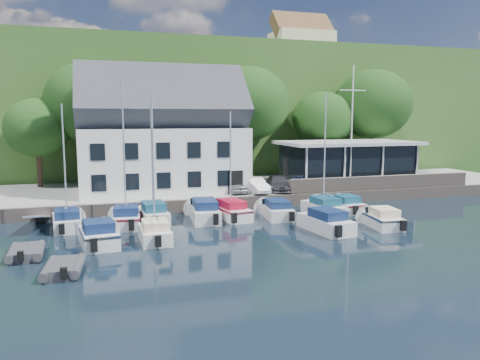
{
  "coord_description": "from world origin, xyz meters",
  "views": [
    {
      "loc": [
        -12.43,
        -24.87,
        7.43
      ],
      "look_at": [
        -2.16,
        9.0,
        2.68
      ],
      "focal_mm": 35.0,
      "sensor_mm": 36.0,
      "label": 1
    }
  ],
  "objects_px": {
    "club_pavilion": "(347,162)",
    "car_dgrey": "(279,183)",
    "boat_r1_7": "(345,203)",
    "boat_r2_1": "(153,174)",
    "boat_r1_5": "(277,208)",
    "car_silver": "(233,185)",
    "boat_r2_4": "(382,217)",
    "boat_r1_1": "(124,162)",
    "boat_r1_2": "(152,157)",
    "boat_r2_3": "(325,220)",
    "car_white": "(255,185)",
    "boat_r1_4": "(230,159)",
    "harbor_building": "(163,141)",
    "boat_r1_6": "(325,159)",
    "boat_r1_0": "(65,167)",
    "boat_r2_0": "(99,233)",
    "dinghy_1": "(63,266)",
    "flagpole": "(352,127)",
    "dinghy_0": "(26,251)",
    "car_blue": "(307,182)",
    "boat_r1_3": "(204,209)"
  },
  "relations": [
    {
      "from": "club_pavilion",
      "to": "car_dgrey",
      "type": "relative_size",
      "value": 2.96
    },
    {
      "from": "boat_r1_7",
      "to": "boat_r2_1",
      "type": "relative_size",
      "value": 0.61
    },
    {
      "from": "boat_r1_5",
      "to": "car_dgrey",
      "type": "bearing_deg",
      "value": 74.54
    },
    {
      "from": "car_silver",
      "to": "boat_r2_4",
      "type": "relative_size",
      "value": 0.75
    },
    {
      "from": "boat_r1_1",
      "to": "boat_r1_5",
      "type": "distance_m",
      "value": 11.58
    },
    {
      "from": "boat_r1_2",
      "to": "boat_r2_3",
      "type": "distance_m",
      "value": 12.63
    },
    {
      "from": "car_white",
      "to": "boat_r1_4",
      "type": "distance_m",
      "value": 6.84
    },
    {
      "from": "harbor_building",
      "to": "car_dgrey",
      "type": "height_order",
      "value": "harbor_building"
    },
    {
      "from": "car_silver",
      "to": "boat_r1_6",
      "type": "relative_size",
      "value": 0.45
    },
    {
      "from": "boat_r1_0",
      "to": "boat_r1_1",
      "type": "bearing_deg",
      "value": -11.64
    },
    {
      "from": "boat_r1_4",
      "to": "boat_r2_0",
      "type": "height_order",
      "value": "boat_r1_4"
    },
    {
      "from": "harbor_building",
      "to": "dinghy_1",
      "type": "distance_m",
      "value": 20.22
    },
    {
      "from": "flagpole",
      "to": "boat_r1_4",
      "type": "bearing_deg",
      "value": -158.26
    },
    {
      "from": "dinghy_0",
      "to": "boat_r2_3",
      "type": "bearing_deg",
      "value": -0.49
    },
    {
      "from": "car_blue",
      "to": "flagpole",
      "type": "distance_m",
      "value": 6.45
    },
    {
      "from": "boat_r1_0",
      "to": "car_silver",
      "type": "bearing_deg",
      "value": 17.46
    },
    {
      "from": "boat_r1_3",
      "to": "boat_r2_4",
      "type": "bearing_deg",
      "value": -22.26
    },
    {
      "from": "car_silver",
      "to": "dinghy_0",
      "type": "height_order",
      "value": "car_silver"
    },
    {
      "from": "car_silver",
      "to": "boat_r1_2",
      "type": "bearing_deg",
      "value": -149.03
    },
    {
      "from": "boat_r1_1",
      "to": "boat_r2_1",
      "type": "bearing_deg",
      "value": -67.01
    },
    {
      "from": "dinghy_0",
      "to": "dinghy_1",
      "type": "bearing_deg",
      "value": -60.38
    },
    {
      "from": "boat_r1_1",
      "to": "boat_r2_3",
      "type": "bearing_deg",
      "value": -16.66
    },
    {
      "from": "boat_r1_5",
      "to": "boat_r2_4",
      "type": "xyz_separation_m",
      "value": [
        5.77,
        -5.0,
        -0.01
      ]
    },
    {
      "from": "car_dgrey",
      "to": "boat_r1_6",
      "type": "height_order",
      "value": "boat_r1_6"
    },
    {
      "from": "boat_r1_2",
      "to": "boat_r1_5",
      "type": "bearing_deg",
      "value": -8.48
    },
    {
      "from": "boat_r1_0",
      "to": "boat_r1_6",
      "type": "xyz_separation_m",
      "value": [
        18.57,
        -0.75,
        0.1
      ]
    },
    {
      "from": "car_dgrey",
      "to": "club_pavilion",
      "type": "bearing_deg",
      "value": 30.18
    },
    {
      "from": "boat_r1_5",
      "to": "boat_r2_1",
      "type": "distance_m",
      "value": 11.03
    },
    {
      "from": "boat_r1_7",
      "to": "dinghy_1",
      "type": "distance_m",
      "value": 22.28
    },
    {
      "from": "harbor_building",
      "to": "boat_r1_2",
      "type": "bearing_deg",
      "value": -102.49
    },
    {
      "from": "car_dgrey",
      "to": "dinghy_1",
      "type": "distance_m",
      "value": 22.65
    },
    {
      "from": "club_pavilion",
      "to": "boat_r2_1",
      "type": "height_order",
      "value": "boat_r2_1"
    },
    {
      "from": "boat_r1_0",
      "to": "boat_r2_0",
      "type": "distance_m",
      "value": 6.29
    },
    {
      "from": "boat_r1_5",
      "to": "boat_r1_0",
      "type": "bearing_deg",
      "value": -175.11
    },
    {
      "from": "club_pavilion",
      "to": "boat_r1_7",
      "type": "distance_m",
      "value": 10.13
    },
    {
      "from": "club_pavilion",
      "to": "boat_r1_1",
      "type": "relative_size",
      "value": 1.48
    },
    {
      "from": "club_pavilion",
      "to": "car_silver",
      "type": "distance_m",
      "value": 12.79
    },
    {
      "from": "club_pavilion",
      "to": "boat_r2_4",
      "type": "xyz_separation_m",
      "value": [
        -5.09,
        -13.82,
        -2.37
      ]
    },
    {
      "from": "boat_r2_4",
      "to": "dinghy_1",
      "type": "distance_m",
      "value": 20.54
    },
    {
      "from": "boat_r1_7",
      "to": "boat_r1_6",
      "type": "bearing_deg",
      "value": -172.14
    },
    {
      "from": "car_white",
      "to": "boat_r2_1",
      "type": "height_order",
      "value": "boat_r2_1"
    },
    {
      "from": "car_blue",
      "to": "boat_r2_0",
      "type": "xyz_separation_m",
      "value": [
        -18.03,
        -10.33,
        -0.86
      ]
    },
    {
      "from": "boat_r1_4",
      "to": "boat_r1_7",
      "type": "bearing_deg",
      "value": -11.43
    },
    {
      "from": "flagpole",
      "to": "boat_r2_0",
      "type": "bearing_deg",
      "value": -155.85
    },
    {
      "from": "boat_r1_1",
      "to": "boat_r1_4",
      "type": "xyz_separation_m",
      "value": [
        7.53,
        0.35,
        -0.05
      ]
    },
    {
      "from": "car_white",
      "to": "boat_r1_0",
      "type": "height_order",
      "value": "boat_r1_0"
    },
    {
      "from": "boat_r2_0",
      "to": "boat_r2_3",
      "type": "bearing_deg",
      "value": -10.13
    },
    {
      "from": "boat_r1_1",
      "to": "boat_r2_0",
      "type": "distance_m",
      "value": 6.1
    },
    {
      "from": "boat_r1_5",
      "to": "dinghy_0",
      "type": "distance_m",
      "value": 17.4
    },
    {
      "from": "boat_r1_2",
      "to": "boat_r1_6",
      "type": "height_order",
      "value": "boat_r1_2"
    }
  ]
}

